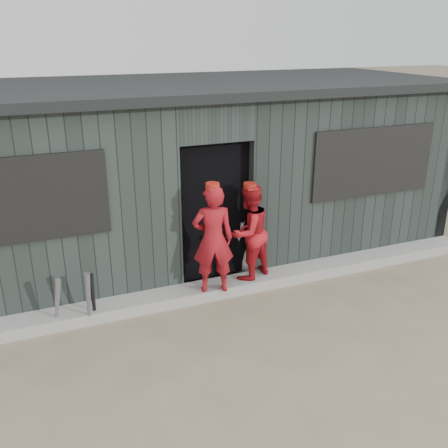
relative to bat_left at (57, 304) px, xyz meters
name	(u,v)px	position (x,y,z in m)	size (l,w,h in m)	color
ground	(289,371)	(2.13, -1.69, -0.36)	(80.00, 80.00, 0.00)	#72644E
curb	(223,287)	(2.13, 0.13, -0.28)	(8.00, 0.36, 0.15)	gray
bat_left	(57,304)	(0.00, 0.00, 0.00)	(0.07, 0.07, 0.73)	gray
bat_mid	(88,300)	(0.34, -0.09, 0.03)	(0.07, 0.07, 0.77)	gray
bat_right	(93,298)	(0.41, 0.01, -0.01)	(0.07, 0.07, 0.69)	black
player_red_left	(213,239)	(1.93, -0.01, 0.51)	(0.52, 0.34, 1.42)	maroon
player_red_right	(249,232)	(2.52, 0.18, 0.45)	(0.64, 0.50, 1.31)	#B4161E
player_grey_back	(252,229)	(2.74, 0.58, 0.31)	(0.65, 0.42, 1.33)	#B9B9B9
dugout	(183,170)	(2.13, 1.81, 0.93)	(8.30, 3.30, 2.62)	black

